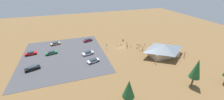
{
  "coord_description": "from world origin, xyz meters",
  "views": [
    {
      "loc": [
        22.03,
        53.04,
        27.43
      ],
      "look_at": [
        5.52,
        3.68,
        1.2
      ],
      "focal_mm": 22.21,
      "sensor_mm": 36.0,
      "label": 1
    }
  ],
  "objects_px": {
    "bicycle_orange_front_row": "(118,46)",
    "bicycle_green_yard_right": "(131,46)",
    "bicycle_silver_mid_cluster": "(144,44)",
    "bicycle_white_trailside": "(140,46)",
    "bicycle_yellow_edge_south": "(141,50)",
    "lot_sign": "(107,46)",
    "bike_pavilion": "(164,49)",
    "bicycle_teal_edge_north": "(121,45)",
    "car_black_mid_lot": "(32,68)",
    "visitor_near_lot": "(127,46)",
    "bicycle_purple_yard_front": "(127,43)",
    "pine_east": "(129,89)",
    "car_red_far_end": "(31,53)",
    "car_green_end_stall": "(51,53)",
    "car_maroon_near_entry": "(88,40)",
    "car_tan_aisle_side": "(55,43)",
    "bicycle_blue_by_bin": "(138,48)",
    "bicycle_black_yard_left": "(138,44)",
    "car_silver_second_row": "(93,60)",
    "car_white_back_corner": "(88,53)",
    "trash_bin": "(123,40)",
    "pine_west": "(197,69)"
  },
  "relations": [
    {
      "from": "bike_pavilion",
      "to": "bicycle_yellow_edge_south",
      "type": "relative_size",
      "value": 7.88
    },
    {
      "from": "bicycle_orange_front_row",
      "to": "bicycle_silver_mid_cluster",
      "type": "relative_size",
      "value": 0.93
    },
    {
      "from": "car_maroon_near_entry",
      "to": "bicycle_yellow_edge_south",
      "type": "bearing_deg",
      "value": 138.16
    },
    {
      "from": "bicycle_green_yard_right",
      "to": "car_white_back_corner",
      "type": "height_order",
      "value": "car_white_back_corner"
    },
    {
      "from": "car_white_back_corner",
      "to": "bicycle_yellow_edge_south",
      "type": "bearing_deg",
      "value": 169.48
    },
    {
      "from": "car_maroon_near_entry",
      "to": "car_white_back_corner",
      "type": "height_order",
      "value": "car_white_back_corner"
    },
    {
      "from": "pine_west",
      "to": "car_green_end_stall",
      "type": "bearing_deg",
      "value": -40.07
    },
    {
      "from": "bicycle_yellow_edge_south",
      "to": "car_tan_aisle_side",
      "type": "xyz_separation_m",
      "value": [
        35.51,
        -18.83,
        0.33
      ]
    },
    {
      "from": "pine_west",
      "to": "bicycle_yellow_edge_south",
      "type": "distance_m",
      "value": 24.84
    },
    {
      "from": "pine_west",
      "to": "car_maroon_near_entry",
      "type": "height_order",
      "value": "pine_west"
    },
    {
      "from": "bicycle_white_trailside",
      "to": "visitor_near_lot",
      "type": "bearing_deg",
      "value": -6.67
    },
    {
      "from": "car_white_back_corner",
      "to": "bicycle_green_yard_right",
      "type": "bearing_deg",
      "value": -177.04
    },
    {
      "from": "bicycle_blue_by_bin",
      "to": "car_red_far_end",
      "type": "height_order",
      "value": "car_red_far_end"
    },
    {
      "from": "bicycle_purple_yard_front",
      "to": "car_maroon_near_entry",
      "type": "distance_m",
      "value": 19.35
    },
    {
      "from": "pine_east",
      "to": "car_red_far_end",
      "type": "distance_m",
      "value": 44.99
    },
    {
      "from": "bicycle_teal_edge_north",
      "to": "car_green_end_stall",
      "type": "bearing_deg",
      "value": -2.4
    },
    {
      "from": "bicycle_green_yard_right",
      "to": "car_red_far_end",
      "type": "height_order",
      "value": "car_red_far_end"
    },
    {
      "from": "bike_pavilion",
      "to": "pine_west",
      "type": "xyz_separation_m",
      "value": [
        3.37,
        18.02,
        2.93
      ]
    },
    {
      "from": "car_tan_aisle_side",
      "to": "car_white_back_corner",
      "type": "bearing_deg",
      "value": 131.62
    },
    {
      "from": "bicycle_yellow_edge_south",
      "to": "bicycle_blue_by_bin",
      "type": "bearing_deg",
      "value": -78.28
    },
    {
      "from": "trash_bin",
      "to": "car_tan_aisle_side",
      "type": "relative_size",
      "value": 0.19
    },
    {
      "from": "bicycle_black_yard_left",
      "to": "car_black_mid_lot",
      "type": "height_order",
      "value": "car_black_mid_lot"
    },
    {
      "from": "lot_sign",
      "to": "bicycle_silver_mid_cluster",
      "type": "xyz_separation_m",
      "value": [
        -18.12,
        1.75,
        -1.07
      ]
    },
    {
      "from": "bike_pavilion",
      "to": "bicycle_silver_mid_cluster",
      "type": "height_order",
      "value": "bike_pavilion"
    },
    {
      "from": "car_maroon_near_entry",
      "to": "bicycle_black_yard_left",
      "type": "bearing_deg",
      "value": 150.78
    },
    {
      "from": "car_maroon_near_entry",
      "to": "bicycle_green_yard_right",
      "type": "bearing_deg",
      "value": 143.9
    },
    {
      "from": "trash_bin",
      "to": "bicycle_orange_front_row",
      "type": "height_order",
      "value": "trash_bin"
    },
    {
      "from": "bike_pavilion",
      "to": "bicycle_purple_yard_front",
      "type": "xyz_separation_m",
      "value": [
        9.09,
        -15.76,
        -2.46
      ]
    },
    {
      "from": "pine_east",
      "to": "car_red_far_end",
      "type": "xyz_separation_m",
      "value": [
        27.51,
        -35.41,
        -3.65
      ]
    },
    {
      "from": "pine_east",
      "to": "car_white_back_corner",
      "type": "xyz_separation_m",
      "value": [
        5.24,
        -28.13,
        -3.62
      ]
    },
    {
      "from": "bicycle_teal_edge_north",
      "to": "car_black_mid_lot",
      "type": "height_order",
      "value": "car_black_mid_lot"
    },
    {
      "from": "lot_sign",
      "to": "bicycle_black_yard_left",
      "type": "relative_size",
      "value": 1.62
    },
    {
      "from": "bicycle_blue_by_bin",
      "to": "trash_bin",
      "type": "bearing_deg",
      "value": -74.73
    },
    {
      "from": "bicycle_orange_front_row",
      "to": "bicycle_teal_edge_north",
      "type": "relative_size",
      "value": 0.82
    },
    {
      "from": "bicycle_white_trailside",
      "to": "bicycle_yellow_edge_south",
      "type": "xyz_separation_m",
      "value": [
        1.7,
        4.3,
        0.02
      ]
    },
    {
      "from": "bicycle_purple_yard_front",
      "to": "bicycle_silver_mid_cluster",
      "type": "relative_size",
      "value": 0.99
    },
    {
      "from": "bicycle_teal_edge_north",
      "to": "bicycle_white_trailside",
      "type": "bearing_deg",
      "value": 154.43
    },
    {
      "from": "bicycle_purple_yard_front",
      "to": "bicycle_black_yard_left",
      "type": "distance_m",
      "value": 5.66
    },
    {
      "from": "bicycle_green_yard_right",
      "to": "car_red_far_end",
      "type": "relative_size",
      "value": 0.3
    },
    {
      "from": "bike_pavilion",
      "to": "trash_bin",
      "type": "distance_m",
      "value": 21.26
    },
    {
      "from": "trash_bin",
      "to": "bicycle_black_yard_left",
      "type": "relative_size",
      "value": 0.66
    },
    {
      "from": "bicycle_orange_front_row",
      "to": "car_silver_second_row",
      "type": "distance_m",
      "value": 16.73
    },
    {
      "from": "bicycle_purple_yard_front",
      "to": "car_white_back_corner",
      "type": "height_order",
      "value": "car_white_back_corner"
    },
    {
      "from": "bicycle_green_yard_right",
      "to": "bicycle_teal_edge_north",
      "type": "bearing_deg",
      "value": -37.81
    },
    {
      "from": "bicycle_yellow_edge_south",
      "to": "car_black_mid_lot",
      "type": "xyz_separation_m",
      "value": [
        42.31,
        0.67,
        0.34
      ]
    },
    {
      "from": "lot_sign",
      "to": "bicycle_purple_yard_front",
      "type": "distance_m",
      "value": 11.36
    },
    {
      "from": "bicycle_green_yard_right",
      "to": "car_silver_second_row",
      "type": "xyz_separation_m",
      "value": [
        19.08,
        7.59,
        0.36
      ]
    },
    {
      "from": "bicycle_orange_front_row",
      "to": "visitor_near_lot",
      "type": "height_order",
      "value": "visitor_near_lot"
    },
    {
      "from": "bicycle_orange_front_row",
      "to": "bicycle_green_yard_right",
      "type": "relative_size",
      "value": 1.0
    },
    {
      "from": "bike_pavilion",
      "to": "bicycle_green_yard_right",
      "type": "xyz_separation_m",
      "value": [
        8.9,
        -11.26,
        -2.44
      ]
    }
  ]
}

